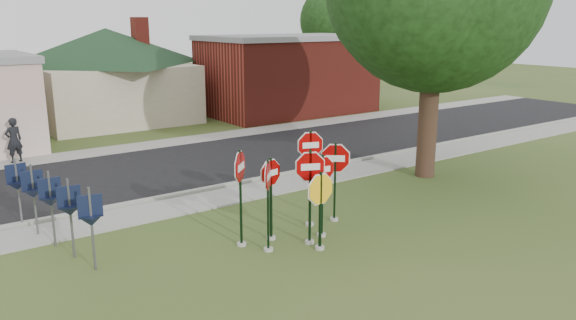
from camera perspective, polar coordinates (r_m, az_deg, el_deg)
ground at (r=14.14m, az=4.28°, el=-9.52°), size 120.00×120.00×0.00m
sidewalk_near at (r=18.40m, az=-6.78°, el=-3.81°), size 60.00×1.60×0.06m
road at (r=22.30m, az=-12.41°, el=-0.89°), size 60.00×7.00×0.04m
sidewalk_far at (r=26.21m, az=-16.17°, el=1.12°), size 60.00×1.60×0.06m
curb at (r=19.23m, az=-8.23°, el=-2.94°), size 60.00×0.20×0.14m
stop_sign_center at (r=14.22m, az=2.26°, el=-2.43°), size 0.98×0.46×2.59m
stop_sign_yellow at (r=13.97m, az=3.31°, el=-4.20°), size 1.12×0.24×2.14m
stop_sign_left at (r=13.78m, az=-2.05°, el=-3.49°), size 0.68×0.74×2.45m
stop_sign_right at (r=14.76m, az=3.49°, el=-2.62°), size 0.97×0.24×2.35m
stop_sign_back_right at (r=15.44m, az=2.27°, el=-0.49°), size 0.96×0.35×2.84m
stop_sign_back_left at (r=14.54m, az=-1.76°, el=-2.94°), size 0.97×0.24×2.32m
stop_sign_far_right at (r=15.93m, az=4.81°, el=-1.05°), size 0.90×0.75×2.44m
stop_sign_far_left at (r=14.09m, az=-4.86°, el=-2.42°), size 0.82×0.75×2.65m
route_sign_row at (r=15.34m, az=-22.95°, el=-3.84°), size 1.43×4.63×2.00m
building_house at (r=33.60m, az=-17.88°, el=9.98°), size 11.60×11.60×6.20m
building_brick at (r=35.09m, az=0.00°, el=8.76°), size 10.20×6.20×4.75m
bg_tree_right at (r=47.02m, az=4.71°, el=13.93°), size 5.60×5.60×8.40m
pedestrian at (r=24.99m, az=-26.08°, el=1.82°), size 0.75×0.59×1.82m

